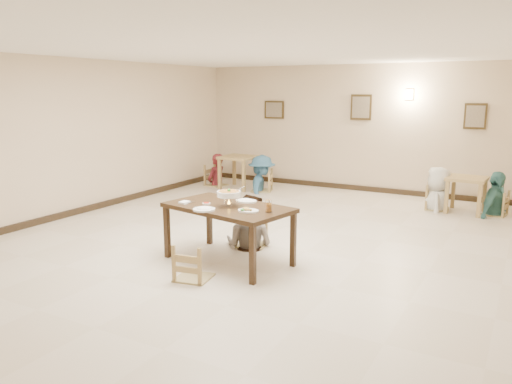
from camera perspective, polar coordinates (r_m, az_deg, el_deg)
The scene contains 31 objects.
floor at distance 7.99m, azimuth -0.16°, elevation -5.85°, with size 10.00×10.00×0.00m, color beige.
ceiling at distance 7.65m, azimuth -0.18°, elevation 16.14°, with size 10.00×10.00×0.00m, color white.
wall_back at distance 12.26m, azimuth 11.43°, elevation 7.15°, with size 10.00×10.00×0.00m, color beige.
wall_left at distance 10.24m, azimuth -20.21°, elevation 5.85°, with size 10.00×10.00×0.00m, color beige.
baseboard_back at distance 12.42m, azimuth 11.12°, elevation 0.51°, with size 8.00×0.06×0.12m, color black.
baseboard_left at distance 10.44m, azimuth -19.55°, elevation -2.03°, with size 0.06×10.00×0.12m, color black.
picture_a at distance 13.04m, azimuth 2.08°, elevation 9.37°, with size 0.55×0.04×0.45m.
picture_b at distance 12.17m, azimuth 11.91°, elevation 9.46°, with size 0.50×0.04×0.60m.
picture_c at distance 11.67m, azimuth 23.77°, elevation 7.92°, with size 0.45×0.04×0.55m.
wall_sconce at distance 11.88m, azimuth 17.13°, elevation 10.60°, with size 0.16×0.05×0.22m, color #FFD88C.
main_table at distance 6.96m, azimuth -3.20°, elevation -2.21°, with size 1.89×1.29×0.82m.
chair_far at distance 7.75m, azimuth -0.45°, elevation -2.91°, with size 0.43×0.43×0.91m.
chair_near at distance 6.44m, azimuth -7.22°, elevation -6.00°, with size 0.43×0.43×0.92m.
main_diner at distance 7.61m, azimuth -0.80°, elevation -0.29°, with size 0.80×0.63×1.65m, color gray.
curry_warmer at distance 6.86m, azimuth -3.13°, elevation -0.23°, with size 0.37×0.33×0.29m.
rice_plate_far at distance 7.15m, azimuth -1.13°, elevation -1.01°, with size 0.32×0.32×0.07m.
rice_plate_near at distance 6.69m, azimuth -5.96°, elevation -1.96°, with size 0.30×0.30×0.07m.
fried_plate at distance 6.57m, azimuth -0.91°, elevation -2.09°, with size 0.29×0.29×0.06m.
chili_dish at distance 7.04m, azimuth -5.69°, elevation -1.31°, with size 0.11×0.11×0.02m.
napkin_cutlery at distance 7.14m, azimuth -8.16°, elevation -1.18°, with size 0.14×0.22×0.03m.
drink_glass at distance 6.54m, azimuth 1.44°, elevation -1.66°, with size 0.08×0.08×0.16m.
bg_table_left at distance 12.32m, azimuth -1.99°, elevation 3.49°, with size 0.81×0.81×0.81m.
bg_table_right at distance 10.67m, azimuth 22.95°, elevation 0.86°, with size 0.76×0.76×0.72m.
bg_chair_ll at distance 12.71m, azimuth -4.57°, elevation 2.96°, with size 0.47×0.47×1.01m.
bg_chair_lr at distance 11.98m, azimuth 0.67°, elevation 2.43°, with size 0.47×0.47×0.99m.
bg_chair_rl at distance 10.77m, azimuth 20.13°, elevation 0.62°, with size 0.45×0.45×0.97m.
bg_chair_rr at distance 10.72m, azimuth 25.73°, elevation -0.01°, with size 0.43×0.43×0.91m.
bg_diner_a at distance 12.67m, azimuth -4.59°, elevation 4.39°, with size 0.60×0.39×1.65m, color maroon.
bg_diner_b at distance 11.92m, azimuth 0.67°, elevation 4.23°, with size 1.13×0.65×1.75m, color teal.
bg_diner_c at distance 10.70m, azimuth 20.27°, elevation 2.69°, with size 0.86×0.56×1.75m, color silver.
bg_diner_d at distance 10.66m, azimuth 25.92°, elevation 2.12°, with size 1.01×0.42×1.72m, color teal.
Camera 1 is at (3.73, -6.65, 2.38)m, focal length 35.00 mm.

